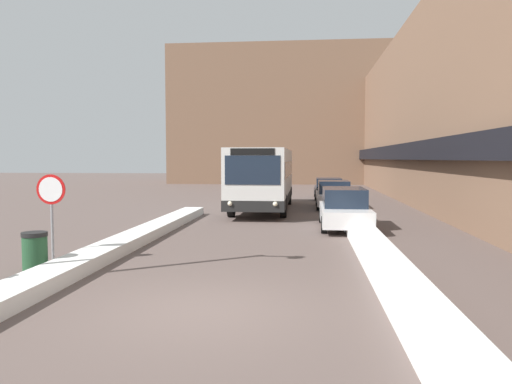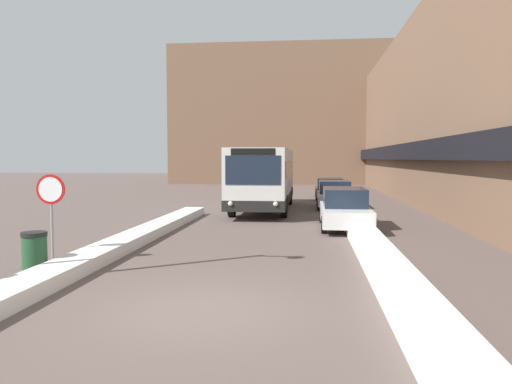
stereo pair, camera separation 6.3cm
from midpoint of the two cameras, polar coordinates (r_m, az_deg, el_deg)
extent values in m
plane|color=brown|center=(9.03, -6.18, -13.30)|extent=(160.00, 160.00, 0.00)
cube|color=brown|center=(33.56, 20.19, 8.25)|extent=(5.00, 60.00, 10.76)
cube|color=black|center=(32.89, 15.43, 4.38)|extent=(0.50, 60.00, 0.90)
cube|color=brown|center=(55.48, 4.03, 8.61)|extent=(26.00, 8.00, 14.57)
cube|color=silver|center=(15.90, -14.19, -5.29)|extent=(0.90, 17.26, 0.33)
cube|color=silver|center=(13.30, 13.57, -6.89)|extent=(0.90, 18.01, 0.42)
cube|color=silver|center=(25.68, 0.79, 1.88)|extent=(2.62, 10.34, 2.68)
cube|color=black|center=(25.74, 0.79, -0.57)|extent=(2.64, 10.36, 0.47)
cube|color=#192333|center=(25.67, 0.79, 2.72)|extent=(2.64, 9.51, 0.74)
cube|color=#192333|center=(20.52, -0.49, 2.51)|extent=(2.30, 0.03, 1.20)
cube|color=black|center=(20.51, -0.50, 4.63)|extent=(1.83, 0.03, 0.28)
sphere|color=#F2EAC6|center=(20.71, -3.09, -1.33)|extent=(0.20, 0.20, 0.20)
sphere|color=#F2EAC6|center=(20.50, 2.12, -1.38)|extent=(0.20, 0.20, 0.20)
cylinder|color=black|center=(22.73, -2.92, -1.56)|extent=(0.28, 1.05, 1.05)
cylinder|color=black|center=(22.49, 3.08, -1.62)|extent=(0.28, 1.05, 1.05)
cylinder|color=black|center=(29.06, -0.98, -0.38)|extent=(0.28, 1.05, 1.05)
cylinder|color=black|center=(28.87, 3.70, -0.41)|extent=(0.28, 1.05, 1.05)
cube|color=silver|center=(19.44, 9.93, -2.47)|extent=(1.78, 4.86, 0.59)
cube|color=#192333|center=(19.50, 9.93, -0.56)|extent=(1.56, 2.67, 0.69)
cylinder|color=black|center=(18.06, 12.82, -3.73)|extent=(0.20, 0.62, 0.62)
cylinder|color=black|center=(17.93, 7.68, -3.72)|extent=(0.20, 0.62, 0.62)
cylinder|color=black|center=(21.03, 11.83, -2.66)|extent=(0.20, 0.62, 0.62)
cylinder|color=black|center=(20.92, 7.42, -2.64)|extent=(0.20, 0.62, 0.62)
cube|color=#B7B7BC|center=(27.06, 8.79, -0.71)|extent=(1.81, 4.35, 0.56)
cube|color=#192333|center=(27.13, 8.79, 0.59)|extent=(1.60, 2.39, 0.66)
cylinder|color=black|center=(25.80, 10.77, -1.44)|extent=(0.20, 0.63, 0.63)
cylinder|color=black|center=(25.71, 7.10, -1.42)|extent=(0.20, 0.63, 0.63)
cylinder|color=black|center=(28.47, 10.31, -0.94)|extent=(0.20, 0.63, 0.63)
cylinder|color=black|center=(28.39, 6.98, -0.92)|extent=(0.20, 0.63, 0.63)
cube|color=#38383D|center=(33.40, 8.24, 0.11)|extent=(1.83, 4.66, 0.49)
cube|color=#192333|center=(33.49, 8.24, 1.07)|extent=(1.61, 2.56, 0.62)
cylinder|color=black|center=(32.03, 9.84, -0.39)|extent=(0.20, 0.66, 0.66)
cylinder|color=black|center=(31.95, 6.84, -0.37)|extent=(0.20, 0.66, 0.66)
cylinder|color=black|center=(34.90, 9.51, -0.04)|extent=(0.20, 0.66, 0.66)
cylinder|color=black|center=(34.83, 6.77, -0.02)|extent=(0.20, 0.66, 0.66)
cylinder|color=gray|center=(13.70, -22.40, -2.85)|extent=(0.07, 0.07, 2.26)
cylinder|color=red|center=(13.62, -22.52, 0.28)|extent=(0.76, 0.03, 0.76)
cylinder|color=white|center=(13.61, -22.55, 0.28)|extent=(0.62, 0.01, 0.62)
cylinder|color=#234C2D|center=(12.82, -24.07, -6.53)|extent=(0.56, 0.56, 0.85)
cylinder|color=black|center=(12.74, -24.13, -4.43)|extent=(0.59, 0.59, 0.10)
camera|label=1|loc=(0.03, -90.11, -0.01)|focal=35.00mm
camera|label=2|loc=(0.03, 89.89, 0.01)|focal=35.00mm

